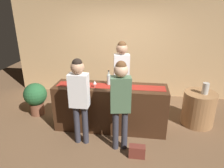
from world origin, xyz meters
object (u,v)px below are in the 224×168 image
wine_bottle_green (117,80)px  vase_on_side_table (205,89)px  wine_glass_near_customer (130,83)px  wine_glass_mid_counter (95,83)px  customer_sipping (121,98)px  bartender (122,71)px  potted_plant_tall (36,97)px  handbag (137,151)px  round_side_table (199,108)px  wine_bottle_clear (109,79)px  wine_bottle_amber (76,80)px  customer_browsing (79,94)px

wine_bottle_green → vase_on_side_table: (1.80, 0.32, -0.21)m
wine_glass_near_customer → wine_glass_mid_counter: bearing=-175.9°
customer_sipping → bartender: bearing=85.0°
potted_plant_tall → handbag: potted_plant_tall is taller
bartender → round_side_table: 1.86m
potted_plant_tall → handbag: 2.72m
potted_plant_tall → handbag: bearing=-26.4°
bartender → handbag: (0.42, -1.43, -0.99)m
customer_sipping → potted_plant_tall: customer_sipping is taller
customer_sipping → vase_on_side_table: bearing=22.1°
wine_bottle_clear → vase_on_side_table: 2.00m
wine_glass_mid_counter → wine_glass_near_customer: bearing=4.1°
wine_bottle_clear → customer_sipping: customer_sipping is taller
wine_bottle_amber → vase_on_side_table: size_ratio=1.26×
vase_on_side_table → potted_plant_tall: 3.78m
vase_on_side_table → handbag: (-1.34, -1.22, -0.75)m
wine_bottle_amber → round_side_table: size_ratio=0.41×
wine_bottle_green → wine_bottle_clear: (-0.17, 0.03, 0.00)m
customer_browsing → handbag: customer_browsing is taller
wine_bottle_clear → customer_browsing: size_ratio=0.18×
potted_plant_tall → handbag: size_ratio=2.78×
wine_glass_near_customer → bartender: bearing=108.8°
wine_bottle_amber → customer_browsing: 0.60m
wine_bottle_amber → customer_sipping: bearing=-33.6°
wine_bottle_clear → wine_glass_near_customer: wine_bottle_clear is taller
wine_glass_near_customer → customer_sipping: size_ratio=0.09×
wine_bottle_green → bartender: 0.53m
wine_glass_near_customer → handbag: size_ratio=0.51×
customer_browsing → round_side_table: customer_browsing is taller
customer_browsing → round_side_table: size_ratio=2.22×
bartender → potted_plant_tall: bartender is taller
wine_bottle_green → customer_browsing: 0.87m
wine_bottle_green → round_side_table: wine_bottle_green is taller
wine_bottle_clear → customer_sipping: size_ratio=0.18×
wine_bottle_green → wine_bottle_clear: same height
wine_glass_mid_counter → vase_on_side_table: bearing=12.2°
wine_bottle_green → potted_plant_tall: 2.08m
wine_bottle_green → handbag: bearing=-63.3°
customer_sipping → potted_plant_tall: (-2.10, 1.00, -0.56)m
customer_sipping → handbag: 0.98m
potted_plant_tall → handbag: (2.41, -1.20, -0.34)m
wine_glass_near_customer → potted_plant_tall: bearing=169.4°
customer_sipping → potted_plant_tall: 2.39m
wine_glass_near_customer → wine_glass_mid_counter: same height
customer_browsing → vase_on_side_table: (2.40, 0.94, -0.15)m
wine_glass_mid_counter → customer_browsing: 0.50m
wine_bottle_green → bartender: (0.04, 0.53, 0.03)m
vase_on_side_table → bartender: bearing=173.1°
wine_bottle_clear → vase_on_side_table: (1.97, 0.29, -0.21)m
round_side_table → potted_plant_tall: bearing=-179.0°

